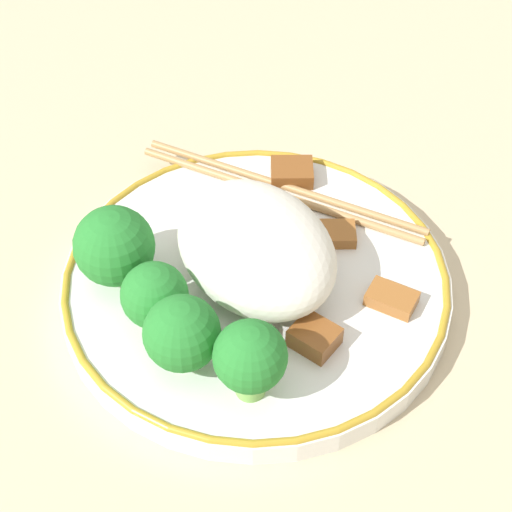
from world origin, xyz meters
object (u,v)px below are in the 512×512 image
object	(u,v)px
broccoli_mid_left	(250,358)
chopsticks	(281,190)
broccoli_back_left	(114,246)
broccoli_back_center	(154,296)
broccoli_back_right	(182,334)
plate	(256,283)

from	to	relation	value
broccoli_mid_left	chopsticks	world-z (taller)	broccoli_mid_left
broccoli_back_left	broccoli_mid_left	distance (m)	0.12
broccoli_back_center	broccoli_back_right	world-z (taller)	broccoli_back_right
broccoli_back_center	chopsticks	bearing A→B (deg)	113.52
broccoli_back_center	broccoli_back_left	bearing A→B (deg)	-176.39
plate	broccoli_back_center	bearing A→B (deg)	-90.43
broccoli_back_left	broccoli_mid_left	xyz separation A→B (m)	(0.12, 0.02, 0.00)
broccoli_back_right	broccoli_mid_left	size ratio (longest dim) A/B	0.97
broccoli_back_right	chopsticks	bearing A→B (deg)	125.14
plate	broccoli_back_left	bearing A→B (deg)	-122.09
plate	chopsticks	world-z (taller)	chopsticks
plate	chopsticks	size ratio (longest dim) A/B	1.32
broccoli_back_right	plate	bearing A→B (deg)	115.73
broccoli_back_left	broccoli_back_right	distance (m)	0.08
plate	chopsticks	bearing A→B (deg)	134.49
broccoli_mid_left	chopsticks	xyz separation A→B (m)	(-0.13, 0.11, -0.03)
broccoli_back_right	broccoli_mid_left	world-z (taller)	broccoli_mid_left
chopsticks	broccoli_back_left	bearing A→B (deg)	-85.59
broccoli_back_right	chopsticks	xyz separation A→B (m)	(-0.09, 0.13, -0.03)
chopsticks	broccoli_back_center	bearing A→B (deg)	-66.48
broccoli_back_center	plate	bearing A→B (deg)	89.57
broccoli_back_left	broccoli_back_right	bearing A→B (deg)	1.26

